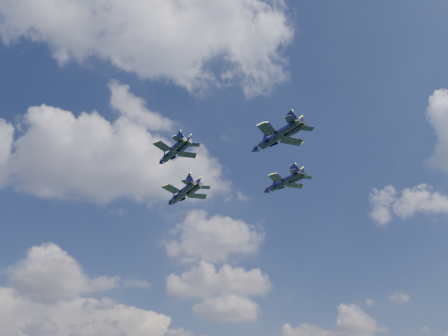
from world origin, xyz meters
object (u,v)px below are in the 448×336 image
at_px(jet_slot, 271,140).
at_px(jet_left, 170,155).
at_px(jet_lead, 180,196).
at_px(jet_right, 279,185).

bearing_deg(jet_slot, jet_left, 134.69).
height_order(jet_lead, jet_slot, jet_slot).
bearing_deg(jet_right, jet_lead, 132.21).
height_order(jet_right, jet_slot, jet_slot).
height_order(jet_lead, jet_left, jet_lead).
relative_size(jet_lead, jet_slot, 1.06).
relative_size(jet_lead, jet_right, 1.13).
distance_m(jet_left, jet_right, 33.81).
xyz_separation_m(jet_left, jet_slot, (22.44, -6.30, 2.33)).
bearing_deg(jet_left, jet_slot, -41.41).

